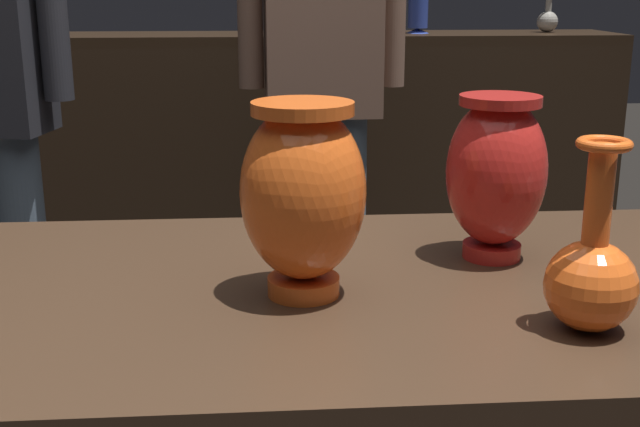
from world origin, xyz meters
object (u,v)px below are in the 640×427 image
object	(u,v)px
shelf_vase_center	(282,19)
shelf_vase_far_left	(5,15)
shelf_vase_far_right	(548,19)
vase_right_accent	(496,171)
vase_centerpiece	(303,192)
vase_left_accent	(592,274)
visitor_center_back	(322,59)

from	to	relation	value
shelf_vase_center	shelf_vase_far_left	bearing A→B (deg)	-177.89
shelf_vase_far_left	shelf_vase_far_right	size ratio (longest dim) A/B	1.31
vase_right_accent	vase_centerpiece	bearing A→B (deg)	-155.93
vase_centerpiece	shelf_vase_far_left	distance (m)	2.47
vase_centerpiece	shelf_vase_center	xyz separation A→B (m)	(0.04, 2.29, 0.11)
vase_left_accent	shelf_vase_center	world-z (taller)	shelf_vase_center
vase_left_accent	shelf_vase_far_left	bearing A→B (deg)	118.78
shelf_vase_far_right	visitor_center_back	world-z (taller)	visitor_center_back
vase_centerpiece	shelf_vase_far_left	bearing A→B (deg)	113.85
shelf_vase_far_left	vase_centerpiece	bearing A→B (deg)	-66.15
vase_left_accent	shelf_vase_far_left	xyz separation A→B (m)	(-1.31, 2.38, 0.20)
vase_centerpiece	shelf_vase_far_right	distance (m)	2.49
shelf_vase_center	visitor_center_back	size ratio (longest dim) A/B	0.09
visitor_center_back	shelf_vase_far_right	bearing A→B (deg)	-139.46
vase_left_accent	shelf_vase_far_right	size ratio (longest dim) A/B	1.25
vase_right_accent	visitor_center_back	size ratio (longest dim) A/B	0.14
vase_right_accent	visitor_center_back	distance (m)	1.24
vase_centerpiece	shelf_vase_far_left	world-z (taller)	shelf_vase_far_left
shelf_vase_far_right	vase_right_accent	bearing A→B (deg)	-110.91
vase_right_accent	shelf_vase_far_left	world-z (taller)	shelf_vase_far_left
vase_left_accent	shelf_vase_center	bearing A→B (deg)	96.34
shelf_vase_center	vase_right_accent	bearing A→B (deg)	-83.94
shelf_vase_center	shelf_vase_far_right	bearing A→B (deg)	-2.78
vase_centerpiece	vase_left_accent	distance (m)	0.34
shelf_vase_far_left	visitor_center_back	bearing A→B (deg)	-38.67
vase_right_accent	shelf_vase_far_right	size ratio (longest dim) A/B	1.33
vase_left_accent	shelf_vase_far_left	size ratio (longest dim) A/B	0.96
visitor_center_back	vase_left_accent	bearing A→B (deg)	94.71
shelf_vase_center	visitor_center_back	xyz separation A→B (m)	(0.08, -0.94, -0.07)
vase_right_accent	shelf_vase_center	world-z (taller)	shelf_vase_center
vase_right_accent	visitor_center_back	bearing A→B (deg)	96.74
shelf_vase_center	shelf_vase_far_left	distance (m)	1.04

